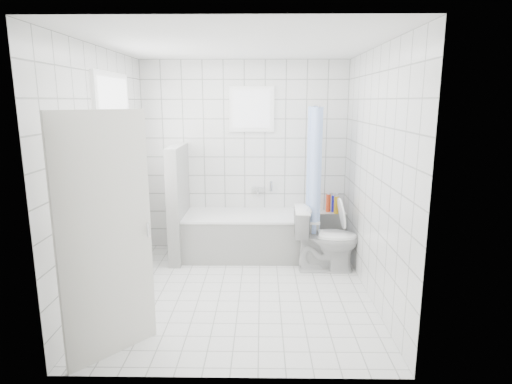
{
  "coord_description": "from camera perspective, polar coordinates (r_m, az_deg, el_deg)",
  "views": [
    {
      "loc": [
        0.24,
        -4.38,
        2.06
      ],
      "look_at": [
        0.17,
        0.35,
        1.05
      ],
      "focal_mm": 30.0,
      "sensor_mm": 36.0,
      "label": 1
    }
  ],
  "objects": [
    {
      "name": "wall_left",
      "position": [
        4.74,
        -19.47,
        2.13
      ],
      "size": [
        0.02,
        3.0,
        2.6
      ],
      "primitive_type": "cube",
      "color": "white",
      "rests_on": "ground"
    },
    {
      "name": "sill_bottles",
      "position": [
        5.01,
        -17.13,
        -0.44
      ],
      "size": [
        0.16,
        0.76,
        0.3
      ],
      "color": "white",
      "rests_on": "window_sill"
    },
    {
      "name": "wall_front",
      "position": [
        2.99,
        -3.84,
        -2.73
      ],
      "size": [
        2.8,
        0.02,
        2.6
      ],
      "primitive_type": "cube",
      "color": "white",
      "rests_on": "ground"
    },
    {
      "name": "curtain_rod",
      "position": [
        5.52,
        7.88,
        11.32
      ],
      "size": [
        0.02,
        0.8,
        0.02
      ],
      "primitive_type": "cylinder",
      "rotation": [
        1.57,
        0.0,
        0.0
      ],
      "color": "silver",
      "rests_on": "wall_back"
    },
    {
      "name": "wall_back",
      "position": [
        5.93,
        -1.52,
        4.7
      ],
      "size": [
        2.8,
        0.02,
        2.6
      ],
      "primitive_type": "cube",
      "color": "white",
      "rests_on": "ground"
    },
    {
      "name": "door",
      "position": [
        3.59,
        -19.33,
        -5.85
      ],
      "size": [
        0.56,
        0.63,
        2.0
      ],
      "primitive_type": "cube",
      "rotation": [
        0.0,
        0.0,
        -0.72
      ],
      "color": "silver",
      "rests_on": "ground"
    },
    {
      "name": "ledge_bottles",
      "position": [
        5.99,
        10.19,
        -1.57
      ],
      "size": [
        0.16,
        0.16,
        0.25
      ],
      "color": "yellow",
      "rests_on": "tiled_ledge"
    },
    {
      "name": "window_left",
      "position": [
        4.97,
        -18.04,
        6.15
      ],
      "size": [
        0.01,
        0.9,
        1.4
      ],
      "primitive_type": "cube",
      "color": "white",
      "rests_on": "wall_left"
    },
    {
      "name": "tub_faucet",
      "position": [
        5.96,
        0.28,
        0.35
      ],
      "size": [
        0.18,
        0.06,
        0.06
      ],
      "primitive_type": "cube",
      "color": "silver",
      "rests_on": "wall_back"
    },
    {
      "name": "window_sill",
      "position": [
        5.07,
        -17.02,
        -2.17
      ],
      "size": [
        0.18,
        1.02,
        0.08
      ],
      "primitive_type": "cube",
      "color": "white",
      "rests_on": "wall_left"
    },
    {
      "name": "shower_curtain",
      "position": [
        5.48,
        7.78,
        1.85
      ],
      "size": [
        0.14,
        0.48,
        1.78
      ],
      "primitive_type": null,
      "color": "#5384F4",
      "rests_on": "curtain_rod"
    },
    {
      "name": "window_back",
      "position": [
        5.84,
        -0.58,
        10.98
      ],
      "size": [
        0.5,
        0.01,
        0.5
      ],
      "primitive_type": "cube",
      "color": "white",
      "rests_on": "wall_back"
    },
    {
      "name": "toilet",
      "position": [
        5.36,
        9.3,
        -6.18
      ],
      "size": [
        0.8,
        0.47,
        0.8
      ],
      "primitive_type": "imported",
      "rotation": [
        0.0,
        0.0,
        1.54
      ],
      "color": "white",
      "rests_on": "ground"
    },
    {
      "name": "ground",
      "position": [
        4.85,
        -2.17,
        -13.11
      ],
      "size": [
        3.0,
        3.0,
        0.0
      ],
      "primitive_type": "plane",
      "color": "white",
      "rests_on": "ground"
    },
    {
      "name": "partition_wall",
      "position": [
        5.72,
        -10.27,
        -1.39
      ],
      "size": [
        0.15,
        0.85,
        1.5
      ],
      "primitive_type": "cube",
      "color": "white",
      "rests_on": "ground"
    },
    {
      "name": "wall_right",
      "position": [
        4.59,
        15.43,
        2.09
      ],
      "size": [
        0.02,
        3.0,
        2.6
      ],
      "primitive_type": "cube",
      "color": "white",
      "rests_on": "ground"
    },
    {
      "name": "ceiling",
      "position": [
        4.42,
        -2.45,
        19.06
      ],
      "size": [
        3.0,
        3.0,
        0.0
      ],
      "primitive_type": "plane",
      "rotation": [
        3.14,
        0.0,
        0.0
      ],
      "color": "white",
      "rests_on": "ground"
    },
    {
      "name": "tiled_ledge",
      "position": [
        6.11,
        9.83,
        -5.12
      ],
      "size": [
        0.4,
        0.24,
        0.55
      ],
      "primitive_type": "cube",
      "color": "white",
      "rests_on": "ground"
    },
    {
      "name": "bathtub",
      "position": [
        5.78,
        -0.75,
        -5.75
      ],
      "size": [
        1.76,
        0.77,
        0.58
      ],
      "color": "white",
      "rests_on": "ground"
    }
  ]
}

